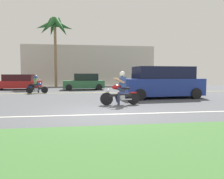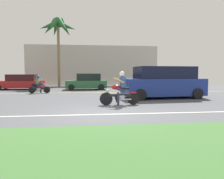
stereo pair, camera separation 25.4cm
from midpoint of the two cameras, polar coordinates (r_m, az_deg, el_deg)
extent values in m
cube|color=#4C4F54|center=(11.00, -3.97, -3.59)|extent=(56.00, 30.00, 0.04)
cube|color=#3D6B33|center=(4.09, 0.95, -16.37)|extent=(56.00, 3.80, 0.06)
cube|color=silver|center=(7.73, -2.80, -6.72)|extent=(50.40, 0.12, 0.01)
cube|color=yellow|center=(16.82, -4.92, -0.83)|extent=(50.40, 0.12, 0.01)
cylinder|color=black|center=(9.96, -0.86, -2.54)|extent=(0.61, 0.11, 0.60)
cylinder|color=black|center=(10.22, 6.43, -2.39)|extent=(0.61, 0.11, 0.60)
cylinder|color=#B7BAC1|center=(9.95, -0.29, -1.10)|extent=(0.27, 0.06, 0.53)
cube|color=black|center=(10.05, 2.84, -1.55)|extent=(1.10, 0.14, 0.12)
cube|color=#B7BAC1|center=(10.07, 3.11, -2.23)|extent=(0.33, 0.21, 0.24)
ellipsoid|color=maroon|center=(9.99, 1.82, 0.62)|extent=(0.44, 0.24, 0.22)
cube|color=black|center=(10.07, 3.96, 0.29)|extent=(0.49, 0.24, 0.10)
cube|color=maroon|center=(10.19, 6.33, -0.87)|extent=(0.33, 0.17, 0.06)
cylinder|color=#B7BAC1|center=(9.94, 0.17, 0.34)|extent=(0.06, 0.63, 0.04)
sphere|color=#B7BAC1|center=(9.93, -0.52, -0.36)|extent=(0.14, 0.14, 0.14)
cylinder|color=#B7BAC1|center=(10.02, 4.55, -2.68)|extent=(0.51, 0.09, 0.07)
cube|color=#334C8C|center=(10.04, 3.64, 2.01)|extent=(0.23, 0.33, 0.50)
sphere|color=silver|center=(10.02, 3.42, 4.20)|extent=(0.26, 0.26, 0.26)
cylinder|color=#2D334C|center=(10.13, 2.84, 0.04)|extent=(0.41, 0.15, 0.25)
cylinder|color=#2D334C|center=(9.93, 3.07, -0.05)|extent=(0.41, 0.15, 0.25)
cylinder|color=#2D334C|center=(9.91, 2.43, -2.54)|extent=(0.12, 0.12, 0.61)
cylinder|color=#2D334C|center=(10.16, 1.91, -2.57)|extent=(0.21, 0.12, 0.34)
cylinder|color=tan|center=(10.19, 2.29, 2.47)|extent=(0.46, 0.11, 0.28)
cylinder|color=tan|center=(9.80, 2.74, 2.40)|extent=(0.46, 0.11, 0.28)
cube|color=navy|center=(13.41, 13.98, 0.69)|extent=(5.00, 2.38, 1.01)
cube|color=black|center=(13.42, 14.42, 4.41)|extent=(3.62, 1.99, 0.73)
cylinder|color=black|center=(15.12, 18.34, -0.39)|extent=(0.66, 0.27, 0.64)
cylinder|color=black|center=(13.74, 5.55, -0.63)|extent=(0.66, 0.27, 0.64)
cylinder|color=black|center=(13.42, 22.55, -1.04)|extent=(0.66, 0.27, 0.64)
cylinder|color=black|center=(11.84, 8.34, -1.42)|extent=(0.66, 0.27, 0.64)
cylinder|color=black|center=(14.66, 22.96, 0.97)|extent=(0.24, 0.59, 0.58)
cube|color=#AD1E1E|center=(22.24, -23.37, 1.31)|extent=(4.51, 1.85, 0.67)
cube|color=#351116|center=(22.14, -22.76, 2.97)|extent=(2.62, 1.58, 0.62)
cylinder|color=black|center=(22.70, -18.79, 0.95)|extent=(0.56, 0.19, 0.56)
cylinder|color=black|center=(23.62, -26.46, 0.85)|extent=(0.56, 0.19, 0.56)
cylinder|color=black|center=(20.95, -19.86, 0.68)|extent=(0.56, 0.19, 0.56)
cube|color=#2D663D|center=(20.17, -6.70, 1.42)|extent=(3.89, 2.07, 0.71)
cube|color=black|center=(20.17, -6.08, 3.36)|extent=(2.29, 1.71, 0.65)
cylinder|color=black|center=(21.22, -3.21, 0.96)|extent=(0.57, 0.22, 0.56)
cylinder|color=black|center=(21.04, -10.56, 0.87)|extent=(0.57, 0.22, 0.56)
cylinder|color=black|center=(19.43, -2.51, 0.67)|extent=(0.57, 0.22, 0.56)
cylinder|color=black|center=(19.23, -10.54, 0.56)|extent=(0.57, 0.22, 0.56)
cube|color=#2D663D|center=(20.10, 9.22, 1.41)|extent=(4.19, 2.02, 0.72)
cube|color=black|center=(20.13, 9.93, 3.38)|extent=(2.46, 1.66, 0.67)
cylinder|color=black|center=(21.32, 12.58, 0.88)|extent=(0.57, 0.22, 0.56)
cylinder|color=black|center=(20.72, 4.72, 0.87)|extent=(0.57, 0.22, 0.56)
cylinder|color=black|center=(19.63, 13.96, 0.58)|extent=(0.57, 0.22, 0.56)
cylinder|color=black|center=(18.98, 5.43, 0.57)|extent=(0.57, 0.22, 0.56)
cylinder|color=#846B4C|center=(24.52, -13.89, 8.74)|extent=(0.29, 0.29, 6.94)
sphere|color=#235B28|center=(25.05, -14.04, 16.67)|extent=(0.76, 0.76, 0.76)
cone|color=#235B28|center=(24.77, -11.82, 16.29)|extent=(2.32, 1.05, 1.42)
cone|color=#235B28|center=(25.58, -12.29, 15.89)|extent=(1.95, 1.96, 2.05)
cone|color=#235B28|center=(25.88, -14.66, 15.71)|extent=(1.51, 2.14, 2.05)
cone|color=#235B28|center=(25.47, -15.96, 15.88)|extent=(2.21, 1.50, 1.97)
cone|color=#235B28|center=(24.89, -16.28, 16.15)|extent=(2.36, 1.31, 1.47)
cone|color=#235B28|center=(24.19, -15.17, 16.53)|extent=(1.50, 2.27, 1.87)
cone|color=#235B28|center=(24.19, -12.90, 16.57)|extent=(1.89, 2.19, 1.84)
cylinder|color=black|center=(17.07, -16.74, -0.07)|extent=(0.51, 0.09, 0.51)
cylinder|color=black|center=(17.27, -20.36, -0.11)|extent=(0.51, 0.09, 0.51)
cylinder|color=#B7BAC1|center=(17.07, -17.03, 0.63)|extent=(0.23, 0.05, 0.44)
cube|color=black|center=(17.15, -18.57, 0.36)|extent=(0.93, 0.11, 0.10)
cube|color=#B7BAC1|center=(17.17, -18.70, 0.02)|extent=(0.28, 0.18, 0.20)
ellipsoid|color=navy|center=(17.11, -18.09, 1.45)|extent=(0.37, 0.20, 0.19)
cube|color=black|center=(17.17, -19.15, 1.26)|extent=(0.41, 0.20, 0.08)
cube|color=navy|center=(17.25, -20.33, 0.65)|extent=(0.28, 0.14, 0.05)
cylinder|color=#B7BAC1|center=(17.07, -17.27, 1.33)|extent=(0.05, 0.53, 0.03)
sphere|color=#B7BAC1|center=(17.06, -16.93, 0.99)|extent=(0.12, 0.12, 0.12)
cylinder|color=#B7BAC1|center=(17.31, -19.27, -0.16)|extent=(0.43, 0.07, 0.06)
cube|color=#4C7F4C|center=(17.15, -19.00, 2.11)|extent=(0.19, 0.28, 0.43)
sphere|color=#194C9E|center=(17.14, -18.92, 3.19)|extent=(0.22, 0.22, 0.22)
cylinder|color=#2D334C|center=(17.06, -18.70, 1.11)|extent=(0.34, 0.12, 0.21)
cylinder|color=#2D334C|center=(17.23, -18.59, 1.14)|extent=(0.34, 0.12, 0.21)
cylinder|color=#2D334C|center=(17.26, -18.21, -0.05)|extent=(0.10, 0.10, 0.52)
cylinder|color=#2D334C|center=(17.04, -18.23, -0.20)|extent=(0.18, 0.10, 0.29)
cylinder|color=tan|center=(16.95, -18.55, 2.32)|extent=(0.39, 0.09, 0.24)
cylinder|color=tan|center=(17.28, -18.35, 2.35)|extent=(0.39, 0.09, 0.24)
cube|color=#BCB7AD|center=(28.93, -4.95, 6.28)|extent=(16.67, 4.00, 5.08)
camera|label=1|loc=(0.13, -89.32, 0.05)|focal=33.94mm
camera|label=2|loc=(0.13, 90.68, -0.05)|focal=33.94mm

